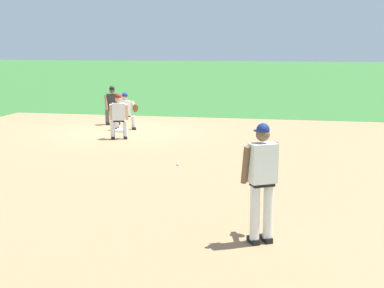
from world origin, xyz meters
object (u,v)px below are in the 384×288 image
(baseball, at_px, (178,164))
(pitcher, at_px, (262,176))
(baserunner, at_px, (119,115))
(umpire, at_px, (112,104))
(first_base_bag, at_px, (121,130))
(first_baseman, at_px, (126,110))

(baseball, relative_size, pitcher, 0.04)
(pitcher, distance_m, baserunner, 9.73)
(pitcher, distance_m, umpire, 12.95)
(baseball, bearing_deg, baserunner, 38.68)
(baserunner, bearing_deg, first_base_bag, 15.98)
(pitcher, relative_size, first_baseman, 1.39)
(baseball, xyz_separation_m, baserunner, (3.36, 2.69, 0.76))
(first_base_bag, bearing_deg, baserunner, -164.02)
(first_base_bag, height_order, pitcher, pitcher)
(umpire, bearing_deg, baserunner, -156.78)
(baseball, bearing_deg, pitcher, -153.74)
(first_base_bag, distance_m, first_baseman, 0.79)
(pitcher, height_order, umpire, pitcher)
(pitcher, xyz_separation_m, first_baseman, (10.05, 5.46, -0.33))
(first_baseman, relative_size, baserunner, 0.92)
(umpire, bearing_deg, baseball, -147.97)
(baserunner, distance_m, umpire, 3.25)
(baseball, bearing_deg, first_baseman, 30.57)
(first_baseman, relative_size, umpire, 0.92)
(baserunner, bearing_deg, pitcher, -148.28)
(pitcher, bearing_deg, first_baseman, 28.51)
(baseball, distance_m, first_baseman, 6.01)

